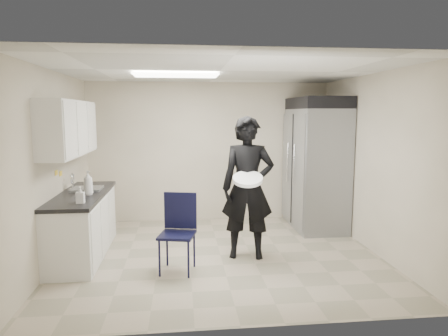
{
  "coord_description": "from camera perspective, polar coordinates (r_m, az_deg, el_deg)",
  "views": [
    {
      "loc": [
        -0.54,
        -5.51,
        2.02
      ],
      "look_at": [
        0.08,
        0.2,
        1.24
      ],
      "focal_mm": 32.0,
      "sensor_mm": 36.0,
      "label": 1
    }
  ],
  "objects": [
    {
      "name": "lower_counter",
      "position": [
        6.09,
        -19.5,
        -7.83
      ],
      "size": [
        0.6,
        1.9,
        0.86
      ],
      "primitive_type": "cube",
      "color": "silver",
      "rests_on": "floor"
    },
    {
      "name": "floor",
      "position": [
        5.89,
        -0.53,
        -12.29
      ],
      "size": [
        4.5,
        4.5,
        0.0
      ],
      "primitive_type": "plane",
      "color": "tan",
      "rests_on": "ground"
    },
    {
      "name": "ceiling",
      "position": [
        5.56,
        -0.56,
        13.74
      ],
      "size": [
        4.5,
        4.5,
        0.0
      ],
      "primitive_type": "plane",
      "rotation": [
        3.14,
        0.0,
        0.0
      ],
      "color": "white",
      "rests_on": "back_wall"
    },
    {
      "name": "countertop",
      "position": [
        5.99,
        -19.7,
        -3.63
      ],
      "size": [
        0.64,
        1.95,
        0.05
      ],
      "primitive_type": "cube",
      "color": "black",
      "rests_on": "lower_counter"
    },
    {
      "name": "folding_chair",
      "position": [
        5.19,
        -6.73,
        -9.48
      ],
      "size": [
        0.52,
        0.52,
        0.97
      ],
      "primitive_type": "cube",
      "rotation": [
        0.0,
        0.0,
        -0.23
      ],
      "color": "black",
      "rests_on": "floor"
    },
    {
      "name": "sink",
      "position": [
        6.22,
        -18.98,
        -3.32
      ],
      "size": [
        0.42,
        0.4,
        0.14
      ],
      "primitive_type": "cube",
      "color": "gray",
      "rests_on": "countertop"
    },
    {
      "name": "left_wall",
      "position": [
        5.81,
        -23.21,
        0.01
      ],
      "size": [
        0.0,
        4.0,
        4.0
      ],
      "primitive_type": "plane",
      "rotation": [
        1.57,
        0.0,
        1.57
      ],
      "color": "beige",
      "rests_on": "floor"
    },
    {
      "name": "notice_sticker_left",
      "position": [
        5.91,
        -22.84,
        -0.63
      ],
      "size": [
        0.0,
        0.12,
        0.07
      ],
      "primitive_type": "cube",
      "color": "yellow",
      "rests_on": "left_wall"
    },
    {
      "name": "faucet",
      "position": [
        6.24,
        -20.83,
        -1.97
      ],
      "size": [
        0.02,
        0.02,
        0.24
      ],
      "primitive_type": "cylinder",
      "color": "silver",
      "rests_on": "countertop"
    },
    {
      "name": "commercial_fridge",
      "position": [
        7.25,
        12.98,
        -0.12
      ],
      "size": [
        0.8,
        1.35,
        2.1
      ],
      "primitive_type": "cube",
      "color": "gray",
      "rests_on": "floor"
    },
    {
      "name": "man_tuxedo",
      "position": [
        5.58,
        3.4,
        -2.84
      ],
      "size": [
        0.8,
        0.6,
        1.99
      ],
      "primitive_type": "imported",
      "rotation": [
        0.0,
        0.0,
        -0.17
      ],
      "color": "black",
      "rests_on": "floor"
    },
    {
      "name": "soap_bottle_b",
      "position": [
        5.3,
        -19.84,
        -3.64
      ],
      "size": [
        0.1,
        0.1,
        0.21
      ],
      "primitive_type": "imported",
      "rotation": [
        0.0,
        0.0,
        0.02
      ],
      "color": "silver",
      "rests_on": "countertop"
    },
    {
      "name": "bucket_lid",
      "position": [
        5.31,
        3.42,
        -1.58
      ],
      "size": [
        0.46,
        0.46,
        0.05
      ],
      "primitive_type": "cylinder",
      "rotation": [
        0.0,
        0.0,
        -0.17
      ],
      "color": "white",
      "rests_on": "man_tuxedo"
    },
    {
      "name": "notice_sticker_right",
      "position": [
        6.11,
        -22.29,
        -0.73
      ],
      "size": [
        0.0,
        0.12,
        0.07
      ],
      "primitive_type": "cube",
      "color": "yellow",
      "rests_on": "left_wall"
    },
    {
      "name": "fridge_compressor",
      "position": [
        7.19,
        13.26,
        9.0
      ],
      "size": [
        0.8,
        1.35,
        0.2
      ],
      "primitive_type": "cube",
      "color": "black",
      "rests_on": "commercial_fridge"
    },
    {
      "name": "right_wall",
      "position": [
        6.22,
        20.57,
        0.61
      ],
      "size": [
        0.0,
        4.0,
        4.0
      ],
      "primitive_type": "plane",
      "rotation": [
        1.57,
        0.0,
        -1.57
      ],
      "color": "beige",
      "rests_on": "floor"
    },
    {
      "name": "ceiling_panel",
      "position": [
        5.93,
        -6.88,
        13.03
      ],
      "size": [
        1.2,
        0.6,
        0.02
      ],
      "primitive_type": "cube",
      "color": "white",
      "rests_on": "ceiling"
    },
    {
      "name": "upper_cabinets",
      "position": [
        5.91,
        -21.3,
        5.34
      ],
      "size": [
        0.35,
        1.8,
        0.75
      ],
      "primitive_type": "cube",
      "color": "silver",
      "rests_on": "left_wall"
    },
    {
      "name": "soap_bottle_a",
      "position": [
        5.8,
        -18.85,
        -2.01
      ],
      "size": [
        0.18,
        0.18,
        0.34
      ],
      "primitive_type": "imported",
      "rotation": [
        0.0,
        0.0,
        0.71
      ],
      "color": "white",
      "rests_on": "countertop"
    },
    {
      "name": "towel_dispenser",
      "position": [
        7.05,
        -19.32,
        4.08
      ],
      "size": [
        0.22,
        0.3,
        0.35
      ],
      "primitive_type": "cube",
      "color": "black",
      "rests_on": "left_wall"
    },
    {
      "name": "back_wall",
      "position": [
        7.56,
        -2.04,
        2.3
      ],
      "size": [
        4.5,
        0.0,
        4.5
      ],
      "primitive_type": "plane",
      "rotation": [
        1.57,
        0.0,
        0.0
      ],
      "color": "beige",
      "rests_on": "floor"
    }
  ]
}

